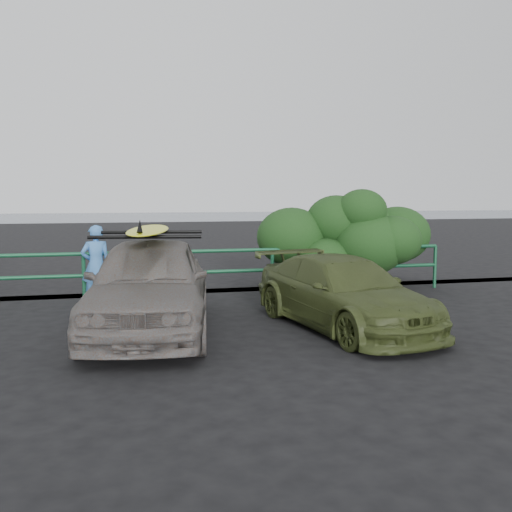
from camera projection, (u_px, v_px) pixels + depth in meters
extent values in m
plane|color=black|center=(144.00, 372.00, 7.12)|extent=(80.00, 80.00, 0.00)
plane|color=slate|center=(122.00, 214.00, 65.15)|extent=(200.00, 200.00, 0.00)
imported|color=#68605C|center=(150.00, 284.00, 9.12)|extent=(2.47, 4.76, 1.55)
imported|color=#3B461F|center=(343.00, 293.00, 9.42)|extent=(2.40, 4.29, 1.18)
imported|color=#4380CA|center=(96.00, 265.00, 11.36)|extent=(0.64, 0.48, 1.61)
ellipsoid|color=#E9F219|center=(149.00, 230.00, 9.03)|extent=(1.02, 2.96, 0.09)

